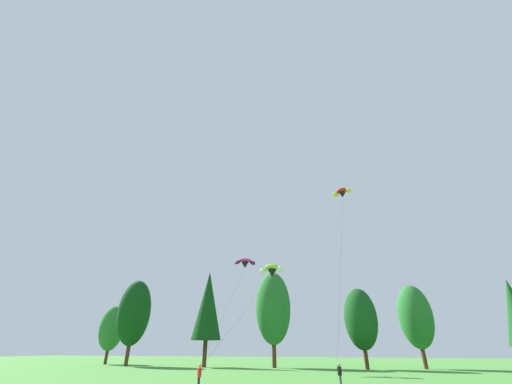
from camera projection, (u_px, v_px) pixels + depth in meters
The scene contains 11 objects.
treeline_tree_a at pixel (112, 328), 61.52m from camera, with size 4.59×4.59×10.33m.
treeline_tree_b at pixel (134, 312), 55.97m from camera, with size 5.57×5.57×13.97m.
treeline_tree_c at pixel (208, 305), 53.62m from camera, with size 4.89×4.89×14.94m.
treeline_tree_d at pixel (273, 307), 52.02m from camera, with size 5.71×5.71×14.47m.
treeline_tree_e at pixel (361, 319), 46.98m from camera, with size 4.78×4.78×11.02m.
treeline_tree_f at pixel (415, 316), 48.31m from camera, with size 4.97×4.97×11.72m.
kite_flyer_near at pixel (199, 375), 22.21m from camera, with size 0.48×0.58×1.69m.
kite_flyer_mid at pixel (340, 373), 23.82m from camera, with size 0.30×0.59×1.69m.
parafoil_kite_high_lime_white at pixel (272, 270), 44.40m from camera, with size 4.00×21.00×12.33m.
parafoil_kite_mid_red_yellow at pixel (342, 193), 48.74m from camera, with size 4.15×18.53×23.94m.
parafoil_kite_far_magenta at pixel (245, 263), 47.23m from camera, with size 4.90×22.38×13.77m.
Camera 1 is at (6.34, -3.64, 2.66)m, focal length 22.03 mm.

